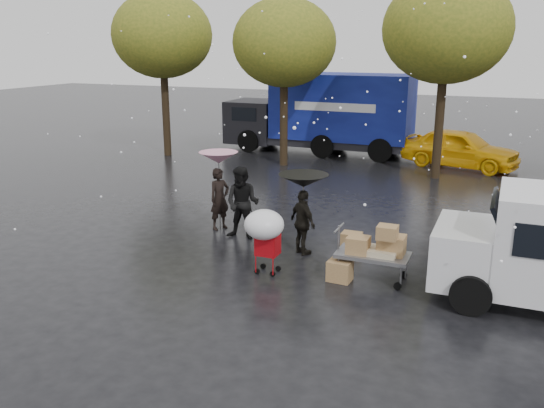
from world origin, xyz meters
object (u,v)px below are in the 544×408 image
at_px(person_black, 303,222).
at_px(shopping_cart, 265,228).
at_px(vendor_cart, 377,248).
at_px(person_pink, 220,199).
at_px(blue_truck, 324,113).
at_px(yellow_taxi, 460,148).

height_order(person_black, shopping_cart, person_black).
bearing_deg(vendor_cart, person_pink, 158.39).
height_order(shopping_cart, blue_truck, blue_truck).
relative_size(person_black, blue_truck, 0.19).
height_order(person_black, blue_truck, blue_truck).
xyz_separation_m(person_pink, person_black, (2.67, -0.94, -0.05)).
relative_size(vendor_cart, shopping_cart, 1.04).
relative_size(vendor_cart, yellow_taxi, 0.34).
distance_m(blue_truck, yellow_taxi, 6.13).
bearing_deg(blue_truck, person_pink, -85.93).
bearing_deg(blue_truck, shopping_cart, -77.19).
bearing_deg(person_pink, shopping_cart, -109.76).
bearing_deg(blue_truck, vendor_cart, -67.88).
xyz_separation_m(vendor_cart, shopping_cart, (-2.25, -0.65, 0.34)).
bearing_deg(person_pink, yellow_taxi, 0.63).
relative_size(person_black, yellow_taxi, 0.34).
bearing_deg(vendor_cart, shopping_cart, -163.86).
relative_size(person_black, shopping_cart, 1.06).
bearing_deg(blue_truck, yellow_taxi, -9.36).
xyz_separation_m(person_black, blue_truck, (-3.50, 12.52, 0.98)).
distance_m(shopping_cart, yellow_taxi, 13.37).
bearing_deg(person_pink, person_black, -82.86).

